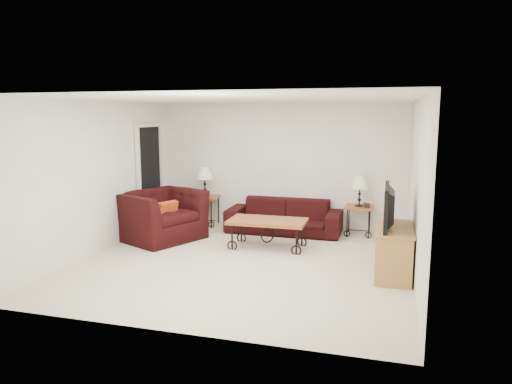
# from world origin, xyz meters

# --- Properties ---
(ground) EXTENTS (5.00, 5.00, 0.00)m
(ground) POSITION_xyz_m (0.00, 0.00, 0.00)
(ground) COLOR silver
(ground) RESTS_ON ground
(wall_back) EXTENTS (5.00, 0.02, 2.50)m
(wall_back) POSITION_xyz_m (0.00, 2.50, 1.25)
(wall_back) COLOR white
(wall_back) RESTS_ON ground
(wall_front) EXTENTS (5.00, 0.02, 2.50)m
(wall_front) POSITION_xyz_m (0.00, -2.50, 1.25)
(wall_front) COLOR white
(wall_front) RESTS_ON ground
(wall_left) EXTENTS (0.02, 5.00, 2.50)m
(wall_left) POSITION_xyz_m (-2.50, 0.00, 1.25)
(wall_left) COLOR white
(wall_left) RESTS_ON ground
(wall_right) EXTENTS (0.02, 5.00, 2.50)m
(wall_right) POSITION_xyz_m (2.50, 0.00, 1.25)
(wall_right) COLOR white
(wall_right) RESTS_ON ground
(ceiling) EXTENTS (5.00, 5.00, 0.00)m
(ceiling) POSITION_xyz_m (0.00, 0.00, 2.50)
(ceiling) COLOR white
(ceiling) RESTS_ON wall_back
(doorway) EXTENTS (0.08, 0.94, 2.04)m
(doorway) POSITION_xyz_m (-2.47, 1.65, 1.02)
(doorway) COLOR black
(doorway) RESTS_ON ground
(sofa) EXTENTS (2.20, 0.86, 0.64)m
(sofa) POSITION_xyz_m (0.19, 2.02, 0.32)
(sofa) COLOR black
(sofa) RESTS_ON ground
(side_table_left) EXTENTS (0.64, 0.64, 0.61)m
(side_table_left) POSITION_xyz_m (-1.52, 2.20, 0.30)
(side_table_left) COLOR #974F26
(side_table_left) RESTS_ON ground
(side_table_right) EXTENTS (0.54, 0.54, 0.57)m
(side_table_right) POSITION_xyz_m (1.60, 2.20, 0.28)
(side_table_right) COLOR #974F26
(side_table_right) RESTS_ON ground
(lamp_left) EXTENTS (0.39, 0.39, 0.61)m
(lamp_left) POSITION_xyz_m (-1.52, 2.20, 0.91)
(lamp_left) COLOR black
(lamp_left) RESTS_ON side_table_left
(lamp_right) EXTENTS (0.33, 0.33, 0.57)m
(lamp_right) POSITION_xyz_m (1.60, 2.20, 0.85)
(lamp_right) COLOR black
(lamp_right) RESTS_ON side_table_right
(photo_frame_left) EXTENTS (0.12, 0.06, 0.10)m
(photo_frame_left) POSITION_xyz_m (-1.67, 2.05, 0.66)
(photo_frame_left) COLOR black
(photo_frame_left) RESTS_ON side_table_left
(photo_frame_right) EXTENTS (0.11, 0.04, 0.09)m
(photo_frame_right) POSITION_xyz_m (1.75, 2.05, 0.61)
(photo_frame_right) COLOR black
(photo_frame_right) RESTS_ON side_table_right
(coffee_table) EXTENTS (1.33, 0.73, 0.49)m
(coffee_table) POSITION_xyz_m (0.15, 0.90, 0.25)
(coffee_table) COLOR #974F26
(coffee_table) RESTS_ON ground
(armchair) EXTENTS (1.66, 1.74, 0.89)m
(armchair) POSITION_xyz_m (-1.88, 0.92, 0.44)
(armchair) COLOR black
(armchair) RESTS_ON ground
(throw_pillow) EXTENTS (0.27, 0.41, 0.40)m
(throw_pillow) POSITION_xyz_m (-1.72, 0.87, 0.52)
(throw_pillow) COLOR #CB4A1A
(throw_pillow) RESTS_ON armchair
(tv_stand) EXTENTS (0.48, 1.16, 0.70)m
(tv_stand) POSITION_xyz_m (2.23, 0.03, 0.35)
(tv_stand) COLOR #C47C49
(tv_stand) RESTS_ON ground
(television) EXTENTS (0.14, 1.04, 0.60)m
(television) POSITION_xyz_m (2.21, 0.03, 1.00)
(television) COLOR black
(television) RESTS_ON tv_stand
(backpack) EXTENTS (0.35, 0.29, 0.41)m
(backpack) POSITION_xyz_m (0.88, 1.86, 0.20)
(backpack) COLOR black
(backpack) RESTS_ON ground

